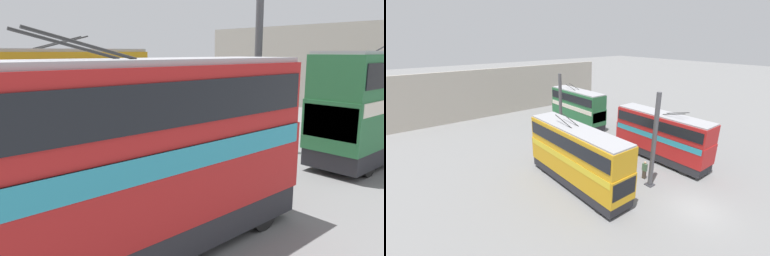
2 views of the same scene
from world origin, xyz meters
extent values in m
cube|color=#A8A093|center=(33.04, 0.00, 3.73)|extent=(0.50, 36.00, 7.46)
cylinder|color=#4C4C51|center=(17.68, 0.00, 4.05)|extent=(0.38, 0.38, 8.10)
cube|color=#333338|center=(17.68, 0.00, 0.04)|extent=(0.68, 0.68, 0.08)
cylinder|color=black|center=(10.47, -5.98, 0.52)|extent=(1.03, 0.30, 1.03)
cylinder|color=black|center=(10.47, -3.88, 0.52)|extent=(1.03, 0.30, 1.03)
cube|color=#28282D|center=(6.85, -4.93, 0.67)|extent=(9.84, 2.45, 0.78)
cube|color=red|center=(6.85, -4.93, 2.05)|extent=(10.04, 2.50, 1.96)
cube|color=teal|center=(6.85, -4.93, 2.76)|extent=(9.74, 2.54, 0.55)
cube|color=red|center=(6.85, -4.93, 3.91)|extent=(9.94, 2.42, 1.75)
cube|color=black|center=(6.85, -4.93, 3.99)|extent=(9.64, 2.51, 0.96)
cube|color=#9E9EA3|center=(6.85, -4.93, 4.85)|extent=(9.84, 2.25, 0.14)
cube|color=black|center=(11.81, -4.93, 2.24)|extent=(0.12, 2.30, 1.26)
cylinder|color=#282828|center=(5.60, -5.28, 5.21)|extent=(2.35, 0.07, 0.65)
cylinder|color=#282828|center=(5.60, -4.58, 5.21)|extent=(2.35, 0.07, 0.65)
cylinder|color=black|center=(17.46, -5.98, 0.50)|extent=(0.99, 0.30, 0.99)
cylinder|color=black|center=(17.46, -3.88, 0.50)|extent=(0.99, 0.30, 0.99)
cylinder|color=black|center=(23.80, -3.88, 0.50)|extent=(0.99, 0.30, 0.99)
cube|color=#28282D|center=(20.73, -4.93, 0.66)|extent=(9.16, 2.45, 0.77)
cube|color=#286B3D|center=(20.73, -4.93, 2.10)|extent=(9.34, 2.50, 2.11)
cube|color=silver|center=(20.73, -4.93, 2.88)|extent=(9.06, 2.54, 0.55)
cube|color=#286B3D|center=(20.73, -4.93, 4.06)|extent=(9.25, 2.42, 1.82)
cube|color=black|center=(20.73, -4.93, 4.15)|extent=(8.97, 2.51, 1.00)
cube|color=#9E9EA3|center=(20.73, -4.93, 5.04)|extent=(9.16, 2.25, 0.14)
cube|color=black|center=(16.12, -4.93, 2.31)|extent=(0.12, 2.30, 1.35)
cylinder|color=black|center=(11.90, 3.88, 0.47)|extent=(0.95, 0.30, 0.95)
cylinder|color=black|center=(11.90, 5.98, 0.47)|extent=(0.95, 0.30, 0.95)
cube|color=#28282D|center=(8.16, 4.93, 0.64)|extent=(10.46, 2.45, 0.76)
cube|color=gold|center=(8.16, 4.93, 2.07)|extent=(10.68, 2.50, 2.09)
cube|color=yellow|center=(8.16, 4.93, 2.84)|extent=(10.36, 2.54, 0.55)
cube|color=gold|center=(8.16, 4.93, 4.09)|extent=(10.57, 2.42, 1.95)
cube|color=black|center=(8.16, 4.93, 4.19)|extent=(10.25, 2.51, 1.08)
cube|color=#9E9EA3|center=(8.16, 4.93, 5.14)|extent=(10.46, 2.25, 0.14)
cylinder|color=#282828|center=(9.49, 4.58, 5.50)|extent=(2.35, 0.07, 0.65)
cylinder|color=#282828|center=(9.49, 5.28, 5.50)|extent=(2.35, 0.07, 0.65)
cube|color=#384251|center=(9.23, -2.73, 0.40)|extent=(0.36, 0.32, 0.80)
cube|color=#4C7051|center=(9.23, -2.73, 1.14)|extent=(0.48, 0.41, 0.69)
sphere|color=beige|center=(9.23, -2.73, 1.60)|extent=(0.23, 0.23, 0.23)
cube|color=#2D2D33|center=(11.85, -0.63, 0.36)|extent=(0.33, 0.25, 0.73)
cube|color=beige|center=(11.85, -0.63, 1.04)|extent=(0.46, 0.32, 0.63)
sphere|color=#A37A5B|center=(11.85, -0.63, 1.46)|extent=(0.21, 0.21, 0.21)
cube|color=#473D33|center=(5.26, -0.49, 0.39)|extent=(0.32, 0.22, 0.79)
cube|color=#4C7051|center=(5.26, -0.49, 1.13)|extent=(0.44, 0.27, 0.68)
sphere|color=tan|center=(5.26, -0.49, 1.58)|extent=(0.22, 0.22, 0.22)
cylinder|color=#424C56|center=(12.96, 2.51, 0.41)|extent=(0.63, 0.63, 0.81)
cylinder|color=#424C56|center=(12.96, 2.51, 0.41)|extent=(0.66, 0.66, 0.04)
camera|label=1|loc=(2.20, -12.13, 5.08)|focal=35.00mm
camera|label=2|loc=(-7.09, 16.71, 12.03)|focal=24.00mm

